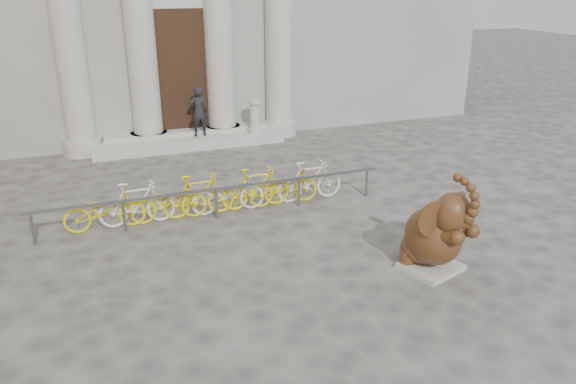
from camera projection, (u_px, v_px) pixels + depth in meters
name	position (u px, v px, depth m)	size (l,w,h in m)	color
ground	(298.00, 291.00, 9.77)	(80.00, 80.00, 0.00)	#474442
entrance_steps	(190.00, 141.00, 17.90)	(6.00, 1.20, 0.36)	#A8A59E
elephant_statue	(435.00, 235.00, 10.21)	(1.33, 1.58, 2.00)	#A8A59E
bike_rack	(213.00, 194.00, 12.74)	(8.00, 0.53, 1.00)	slate
pedestrian	(199.00, 112.00, 17.57)	(0.57, 0.37, 1.56)	black
balustrade_post	(255.00, 118.00, 18.09)	(0.43, 0.43, 1.04)	#A8A59E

